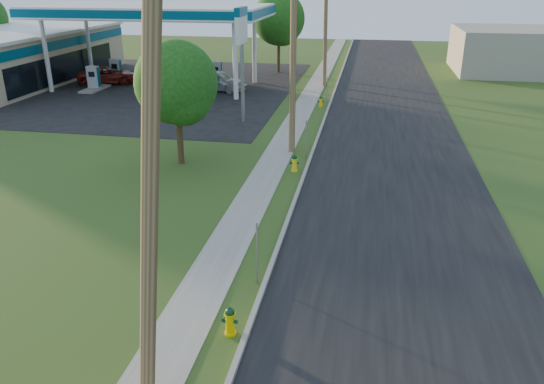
% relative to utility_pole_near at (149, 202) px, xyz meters
% --- Properties ---
extents(ground_plane, '(140.00, 140.00, 0.00)m').
position_rel_utility_pole_near_xyz_m(ground_plane, '(0.60, 1.00, -4.80)').
color(ground_plane, '#324B1A').
rests_on(ground_plane, ground).
extents(road, '(8.00, 120.00, 0.02)m').
position_rel_utility_pole_near_xyz_m(road, '(5.10, 11.00, -4.79)').
color(road, black).
rests_on(road, ground).
extents(curb, '(0.15, 120.00, 0.15)m').
position_rel_utility_pole_near_xyz_m(curb, '(1.10, 11.00, -4.73)').
color(curb, gray).
rests_on(curb, ground).
extents(sidewalk, '(1.50, 120.00, 0.03)m').
position_rel_utility_pole_near_xyz_m(sidewalk, '(-0.65, 11.00, -4.79)').
color(sidewalk, gray).
rests_on(sidewalk, ground).
extents(forecourt, '(26.00, 28.00, 0.02)m').
position_rel_utility_pole_near_xyz_m(forecourt, '(-15.40, 33.00, -4.79)').
color(forecourt, black).
rests_on(forecourt, ground).
extents(utility_pole_near, '(1.40, 0.32, 9.48)m').
position_rel_utility_pole_near_xyz_m(utility_pole_near, '(0.00, 0.00, 0.00)').
color(utility_pole_near, brown).
rests_on(utility_pole_near, ground).
extents(utility_pole_mid, '(1.40, 0.32, 9.80)m').
position_rel_utility_pole_near_xyz_m(utility_pole_mid, '(-0.00, 18.00, 0.15)').
color(utility_pole_mid, brown).
rests_on(utility_pole_mid, ground).
extents(utility_pole_far, '(1.40, 0.32, 9.50)m').
position_rel_utility_pole_near_xyz_m(utility_pole_far, '(-0.00, 36.00, 0.00)').
color(utility_pole_far, brown).
rests_on(utility_pole_far, ground).
extents(sign_post_near, '(0.05, 0.04, 2.00)m').
position_rel_utility_pole_near_xyz_m(sign_post_near, '(0.85, 5.20, -3.80)').
color(sign_post_near, gray).
rests_on(sign_post_near, ground).
extents(sign_post_mid, '(0.05, 0.04, 2.00)m').
position_rel_utility_pole_near_xyz_m(sign_post_mid, '(0.85, 17.00, -3.80)').
color(sign_post_mid, gray).
rests_on(sign_post_mid, ground).
extents(sign_post_far, '(0.05, 0.04, 2.00)m').
position_rel_utility_pole_near_xyz_m(sign_post_far, '(0.85, 29.20, -3.80)').
color(sign_post_far, gray).
rests_on(sign_post_far, ground).
extents(gas_canopy, '(18.18, 9.18, 6.40)m').
position_rel_utility_pole_near_xyz_m(gas_canopy, '(-13.40, 33.00, 1.09)').
color(gas_canopy, silver).
rests_on(gas_canopy, ground).
extents(fuel_pump_nw, '(1.20, 3.20, 1.90)m').
position_rel_utility_pole_near_xyz_m(fuel_pump_nw, '(-17.90, 31.00, -4.08)').
color(fuel_pump_nw, gray).
rests_on(fuel_pump_nw, ground).
extents(fuel_pump_ne, '(1.20, 3.20, 1.90)m').
position_rel_utility_pole_near_xyz_m(fuel_pump_ne, '(-8.90, 31.00, -4.08)').
color(fuel_pump_ne, gray).
rests_on(fuel_pump_ne, ground).
extents(fuel_pump_sw, '(1.20, 3.20, 1.90)m').
position_rel_utility_pole_near_xyz_m(fuel_pump_sw, '(-17.90, 35.00, -4.08)').
color(fuel_pump_sw, gray).
rests_on(fuel_pump_sw, ground).
extents(fuel_pump_se, '(1.20, 3.20, 1.90)m').
position_rel_utility_pole_near_xyz_m(fuel_pump_se, '(-8.90, 35.00, -4.08)').
color(fuel_pump_se, gray).
rests_on(fuel_pump_se, ground).
extents(convenience_store, '(10.40, 22.40, 4.25)m').
position_rel_utility_pole_near_xyz_m(convenience_store, '(-26.38, 33.00, -2.67)').
color(convenience_store, tan).
rests_on(convenience_store, ground).
extents(price_pylon, '(0.34, 2.04, 6.85)m').
position_rel_utility_pole_near_xyz_m(price_pylon, '(-3.90, 23.50, 0.63)').
color(price_pylon, gray).
rests_on(price_pylon, ground).
extents(distant_building, '(14.00, 10.00, 4.00)m').
position_rel_utility_pole_near_xyz_m(distant_building, '(18.60, 46.00, -2.80)').
color(distant_building, gray).
rests_on(distant_building, ground).
extents(tree_verge, '(3.90, 3.90, 5.90)m').
position_rel_utility_pole_near_xyz_m(tree_verge, '(-4.98, 15.17, -1.00)').
color(tree_verge, '#322111').
rests_on(tree_verge, ground).
extents(tree_lot, '(4.80, 4.80, 7.28)m').
position_rel_utility_pole_near_xyz_m(tree_lot, '(-4.69, 41.74, -0.12)').
color(tree_lot, '#322111').
rests_on(tree_lot, ground).
extents(hydrant_near, '(0.43, 0.38, 0.82)m').
position_rel_utility_pole_near_xyz_m(hydrant_near, '(0.67, 2.66, -4.40)').
color(hydrant_near, '#DDC100').
rests_on(hydrant_near, ground).
extents(hydrant_mid, '(0.43, 0.38, 0.83)m').
position_rel_utility_pole_near_xyz_m(hydrant_mid, '(0.56, 15.06, -4.40)').
color(hydrant_mid, yellow).
rests_on(hydrant_mid, ground).
extents(hydrant_far, '(0.39, 0.35, 0.77)m').
position_rel_utility_pole_near_xyz_m(hydrant_far, '(0.52, 28.42, -4.43)').
color(hydrant_far, yellow).
rests_on(hydrant_far, ground).
extents(car_red, '(5.51, 3.72, 1.40)m').
position_rel_utility_pole_near_xyz_m(car_red, '(-18.02, 33.76, -4.10)').
color(car_red, maroon).
rests_on(car_red, ground).
extents(car_silver, '(5.15, 2.83, 1.66)m').
position_rel_utility_pole_near_xyz_m(car_silver, '(-8.21, 32.56, -3.97)').
color(car_silver, '#B4B6BB').
rests_on(car_silver, ground).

